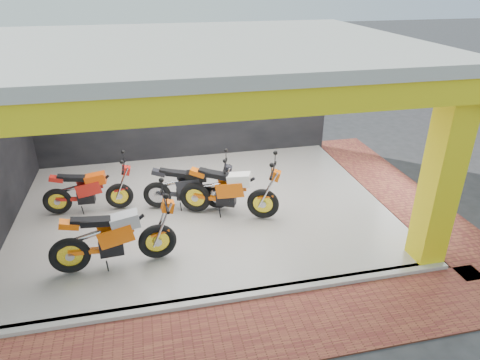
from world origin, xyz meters
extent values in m
plane|color=#2D2D30|center=(0.00, 0.00, 0.00)|extent=(80.00, 80.00, 0.00)
cube|color=silver|center=(0.00, 2.00, 0.05)|extent=(8.00, 6.00, 0.10)
cube|color=beige|center=(0.00, 2.00, 3.60)|extent=(8.40, 6.40, 0.20)
cube|color=black|center=(0.00, 5.10, 1.75)|extent=(8.20, 0.20, 3.50)
cube|color=yellow|center=(3.75, -0.75, 1.75)|extent=(0.50, 0.50, 3.50)
cube|color=yellow|center=(0.00, -1.00, 3.30)|extent=(8.40, 0.30, 0.40)
cube|color=yellow|center=(4.00, 2.00, 3.30)|extent=(0.30, 6.40, 0.40)
cube|color=silver|center=(0.00, -1.02, 0.05)|extent=(8.00, 0.20, 0.10)
cube|color=#994A32|center=(0.00, -1.80, 0.01)|extent=(9.00, 1.40, 0.03)
cube|color=#994A32|center=(4.80, 2.00, 0.01)|extent=(1.40, 7.00, 0.03)
camera|label=1|loc=(-1.03, -6.38, 4.85)|focal=32.00mm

